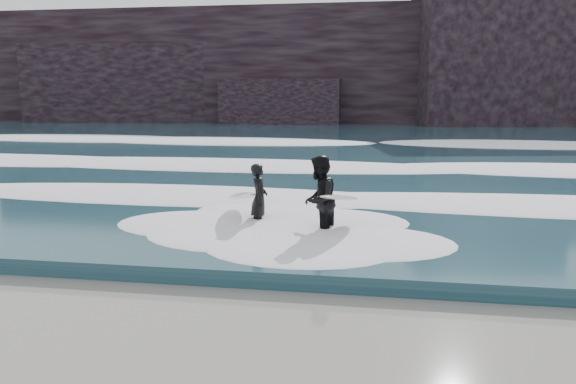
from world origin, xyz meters
name	(u,v)px	position (x,y,z in m)	size (l,w,h in m)	color
sea	(375,140)	(0.00, 29.00, 0.15)	(90.00, 52.00, 0.30)	#1D404C
headland	(379,68)	(0.00, 46.00, 5.00)	(70.00, 9.00, 10.00)	black
foam_near	(365,198)	(0.00, 9.00, 0.40)	(60.00, 3.20, 0.20)	white
foam_mid	(371,162)	(0.00, 16.00, 0.42)	(60.00, 4.00, 0.24)	white
foam_far	(374,141)	(0.00, 25.00, 0.45)	(60.00, 4.80, 0.30)	white
surfer_left	(254,198)	(-2.37, 6.60, 0.78)	(1.24, 2.10, 1.54)	black
surfer_right	(321,200)	(-0.82, 5.89, 0.92)	(1.34, 1.99, 1.83)	black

